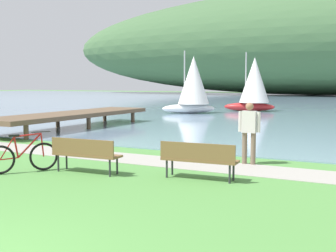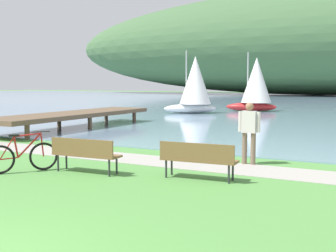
{
  "view_description": "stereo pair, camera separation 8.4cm",
  "coord_description": "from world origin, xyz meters",
  "px_view_note": "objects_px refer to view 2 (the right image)",
  "views": [
    {
      "loc": [
        4.69,
        -3.0,
        2.24
      ],
      "look_at": [
        -0.94,
        7.96,
        1.0
      ],
      "focal_mm": 45.92,
      "sensor_mm": 36.0,
      "label": 1
    },
    {
      "loc": [
        4.76,
        -2.96,
        2.24
      ],
      "look_at": [
        -0.94,
        7.96,
        1.0
      ],
      "focal_mm": 45.92,
      "sensor_mm": 36.0,
      "label": 2
    }
  ],
  "objects_px": {
    "sailboat_mid_bay": "(195,84)",
    "park_bench_near_camera": "(198,158)",
    "person_at_shoreline": "(249,129)",
    "park_bench_further_along": "(85,152)",
    "sailboat_toward_hillside": "(256,84)",
    "bicycle_leaning_near_bench": "(22,156)"
  },
  "relations": [
    {
      "from": "park_bench_further_along",
      "to": "person_at_shoreline",
      "type": "distance_m",
      "value": 4.47
    },
    {
      "from": "sailboat_mid_bay",
      "to": "bicycle_leaning_near_bench",
      "type": "bearing_deg",
      "value": -77.65
    },
    {
      "from": "park_bench_further_along",
      "to": "sailboat_mid_bay",
      "type": "relative_size",
      "value": 0.4
    },
    {
      "from": "sailboat_mid_bay",
      "to": "park_bench_near_camera",
      "type": "bearing_deg",
      "value": -65.76
    },
    {
      "from": "sailboat_mid_bay",
      "to": "sailboat_toward_hillside",
      "type": "distance_m",
      "value": 5.3
    },
    {
      "from": "park_bench_further_along",
      "to": "sailboat_mid_bay",
      "type": "height_order",
      "value": "sailboat_mid_bay"
    },
    {
      "from": "person_at_shoreline",
      "to": "park_bench_further_along",
      "type": "bearing_deg",
      "value": -137.38
    },
    {
      "from": "sailboat_toward_hillside",
      "to": "bicycle_leaning_near_bench",
      "type": "bearing_deg",
      "value": -87.17
    },
    {
      "from": "park_bench_near_camera",
      "to": "bicycle_leaning_near_bench",
      "type": "relative_size",
      "value": 1.24
    },
    {
      "from": "park_bench_further_along",
      "to": "sailboat_mid_bay",
      "type": "xyz_separation_m",
      "value": [
        -6.05,
        20.24,
        1.65
      ]
    },
    {
      "from": "person_at_shoreline",
      "to": "sailboat_toward_hillside",
      "type": "bearing_deg",
      "value": 105.65
    },
    {
      "from": "park_bench_near_camera",
      "to": "park_bench_further_along",
      "type": "xyz_separation_m",
      "value": [
        -2.78,
        -0.63,
        0.0
      ]
    },
    {
      "from": "sailboat_mid_bay",
      "to": "person_at_shoreline",
      "type": "bearing_deg",
      "value": -61.6
    },
    {
      "from": "park_bench_near_camera",
      "to": "sailboat_mid_bay",
      "type": "relative_size",
      "value": 0.4
    },
    {
      "from": "park_bench_near_camera",
      "to": "bicycle_leaning_near_bench",
      "type": "xyz_separation_m",
      "value": [
        -4.26,
        -1.25,
        -0.12
      ]
    },
    {
      "from": "park_bench_near_camera",
      "to": "sailboat_mid_bay",
      "type": "height_order",
      "value": "sailboat_mid_bay"
    },
    {
      "from": "person_at_shoreline",
      "to": "sailboat_toward_hillside",
      "type": "height_order",
      "value": "sailboat_toward_hillside"
    },
    {
      "from": "person_at_shoreline",
      "to": "sailboat_mid_bay",
      "type": "distance_m",
      "value": 19.62
    },
    {
      "from": "bicycle_leaning_near_bench",
      "to": "person_at_shoreline",
      "type": "xyz_separation_m",
      "value": [
        4.75,
        3.63,
        0.58
      ]
    },
    {
      "from": "bicycle_leaning_near_bench",
      "to": "sailboat_toward_hillside",
      "type": "distance_m",
      "value": 25.07
    },
    {
      "from": "park_bench_further_along",
      "to": "sailboat_mid_bay",
      "type": "distance_m",
      "value": 21.19
    },
    {
      "from": "park_bench_near_camera",
      "to": "sailboat_toward_hillside",
      "type": "bearing_deg",
      "value": 103.04
    }
  ]
}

